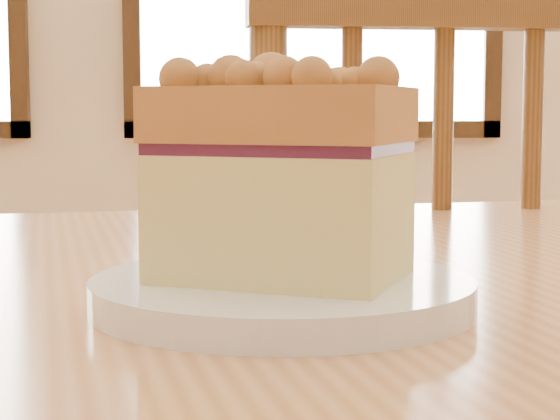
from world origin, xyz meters
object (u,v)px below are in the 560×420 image
cake_slice (281,171)px  plate (282,294)px  cafe_table_main (334,413)px  cafe_chair_main (400,383)px

cake_slice → plate: bearing=-32.6°
cafe_table_main → cake_slice: 0.19m
plate → cafe_chair_main: bearing=75.2°
cake_slice → cafe_chair_main: bearing=97.7°
cafe_table_main → cafe_chair_main: 0.61m
plate → cake_slice: bearing=124.9°
plate → cake_slice: size_ratio=1.36×
cafe_chair_main → cake_slice: bearing=70.0°
cafe_table_main → cake_slice: cake_slice is taller
cafe_chair_main → plate: bearing=70.0°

